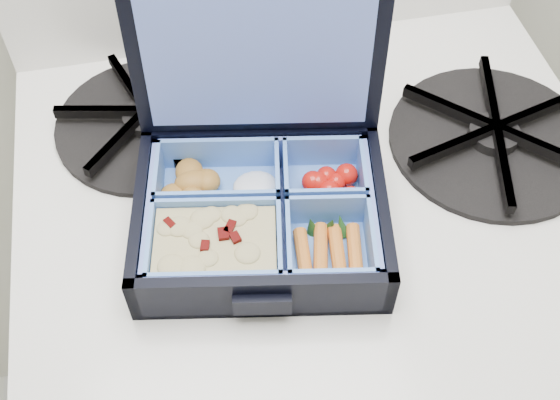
{
  "coord_description": "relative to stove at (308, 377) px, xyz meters",
  "views": [
    {
      "loc": [
        -0.26,
        1.34,
        1.31
      ],
      "look_at": [
        -0.19,
        1.68,
        0.85
      ],
      "focal_mm": 45.0,
      "sensor_mm": 36.0,
      "label": 1
    }
  ],
  "objects": [
    {
      "name": "stove",
      "position": [
        0.0,
        0.0,
        0.0
      ],
      "size": [
        0.54,
        0.54,
        0.81
      ],
      "primitive_type": null,
      "color": "white",
      "rests_on": "floor"
    },
    {
      "name": "fork",
      "position": [
        0.01,
        0.11,
        0.41
      ],
      "size": [
        0.15,
        0.15,
        0.01
      ],
      "primitive_type": null,
      "rotation": [
        0.0,
        0.0,
        -0.81
      ],
      "color": "silver",
      "rests_on": "stove"
    },
    {
      "name": "bento_box",
      "position": [
        -0.06,
        -0.03,
        0.43
      ],
      "size": [
        0.23,
        0.19,
        0.05
      ],
      "primitive_type": null,
      "rotation": [
        0.0,
        0.0,
        -0.18
      ],
      "color": "black",
      "rests_on": "stove"
    },
    {
      "name": "burner_grate_rear",
      "position": [
        -0.14,
        0.11,
        0.42
      ],
      "size": [
        0.21,
        0.21,
        0.02
      ],
      "primitive_type": "cylinder",
      "rotation": [
        0.0,
        0.0,
        -0.21
      ],
      "color": "black",
      "rests_on": "stove"
    },
    {
      "name": "burner_grate",
      "position": [
        0.17,
        0.03,
        0.42
      ],
      "size": [
        0.24,
        0.24,
        0.03
      ],
      "primitive_type": "cylinder",
      "rotation": [
        0.0,
        0.0,
        0.26
      ],
      "color": "black",
      "rests_on": "stove"
    }
  ]
}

